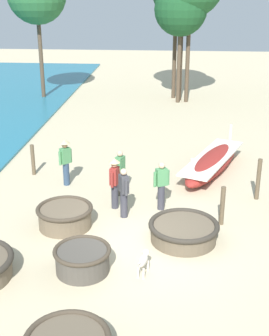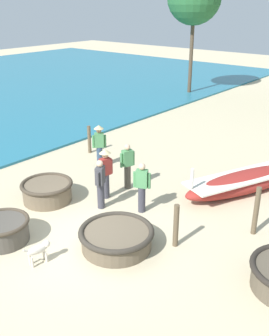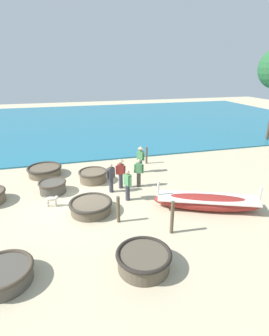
{
  "view_description": "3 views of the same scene",
  "coord_description": "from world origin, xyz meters",
  "views": [
    {
      "loc": [
        0.48,
        -10.99,
        6.58
      ],
      "look_at": [
        -0.72,
        3.75,
        0.76
      ],
      "focal_mm": 50.0,
      "sensor_mm": 36.0,
      "label": 1
    },
    {
      "loc": [
        6.71,
        -5.91,
        5.89
      ],
      "look_at": [
        -0.46,
        2.74,
        1.07
      ],
      "focal_mm": 42.0,
      "sensor_mm": 36.0,
      "label": 2
    },
    {
      "loc": [
        11.41,
        -0.49,
        6.13
      ],
      "look_at": [
        -1.71,
        3.11,
        0.88
      ],
      "focal_mm": 28.0,
      "sensor_mm": 36.0,
      "label": 3
    }
  ],
  "objects": [
    {
      "name": "fisherman_by_coracle",
      "position": [
        0.24,
        2.23,
        0.84
      ],
      "size": [
        0.49,
        0.35,
        1.57
      ],
      "color": "#383842",
      "rests_on": "ground"
    },
    {
      "name": "sea",
      "position": [
        -19.87,
        4.0,
        0.05
      ],
      "size": [
        28.0,
        52.0,
        0.1
      ],
      "primitive_type": "cube",
      "color": "teal",
      "rests_on": "ground"
    },
    {
      "name": "coracle_weathered",
      "position": [
        -2.51,
        0.88,
        0.35
      ],
      "size": [
        1.64,
        1.64,
        0.64
      ],
      "color": "brown",
      "rests_on": "ground"
    },
    {
      "name": "ground_plane",
      "position": [
        0.0,
        0.0,
        0.0
      ],
      "size": [
        80.0,
        80.0,
        0.0
      ],
      "primitive_type": "plane",
      "color": "#C6B793"
    },
    {
      "name": "mooring_post_mid_beach",
      "position": [
        2.03,
        1.39,
        0.6
      ],
      "size": [
        0.14,
        0.14,
        1.19
      ],
      "primitive_type": "cylinder",
      "color": "brown",
      "rests_on": "ground"
    },
    {
      "name": "fisherman_with_hat",
      "position": [
        -1.21,
        2.21,
        0.96
      ],
      "size": [
        0.36,
        0.52,
        1.67
      ],
      "color": "#383842",
      "rests_on": "ground"
    },
    {
      "name": "mooring_post_shoreline",
      "position": [
        -4.54,
        4.73,
        0.58
      ],
      "size": [
        0.14,
        0.14,
        1.15
      ],
      "primitive_type": "cylinder",
      "color": "brown",
      "rests_on": "ground"
    },
    {
      "name": "coracle_nearest",
      "position": [
        4.38,
        -2.66,
        0.3
      ],
      "size": [
        1.81,
        1.81,
        0.56
      ],
      "color": "#4C473F",
      "rests_on": "ground"
    },
    {
      "name": "coracle_beside_post",
      "position": [
        -1.58,
        -1.33,
        0.34
      ],
      "size": [
        1.42,
        1.42,
        0.63
      ],
      "color": "#4C473F",
      "rests_on": "ground"
    },
    {
      "name": "coracle_far_right",
      "position": [
        4.92,
        1.6,
        0.34
      ],
      "size": [
        1.82,
        1.82,
        0.62
      ],
      "color": "brown",
      "rests_on": "ground"
    },
    {
      "name": "dog",
      "position": [
        -0.09,
        -1.31,
        0.37
      ],
      "size": [
        0.31,
        0.67,
        0.55
      ],
      "color": "beige",
      "rests_on": "ground"
    },
    {
      "name": "mooring_post_inland",
      "position": [
        3.35,
        3.24,
        0.7
      ],
      "size": [
        0.14,
        0.14,
        1.4
      ],
      "primitive_type": "cylinder",
      "color": "brown",
      "rests_on": "ground"
    },
    {
      "name": "fisherman_hauling",
      "position": [
        -0.86,
        1.62,
        0.84
      ],
      "size": [
        0.35,
        0.48,
        1.57
      ],
      "color": "#383842",
      "rests_on": "ground"
    },
    {
      "name": "coracle_front_left",
      "position": [
        0.91,
        0.36,
        0.3
      ],
      "size": [
        1.94,
        1.94,
        0.54
      ],
      "color": "brown",
      "rests_on": "ground"
    },
    {
      "name": "coracle_far_left",
      "position": [
        -4.17,
        -1.83,
        0.31
      ],
      "size": [
        2.03,
        2.03,
        0.56
      ],
      "color": "brown",
      "rests_on": "ground"
    },
    {
      "name": "long_boat_blue_hull",
      "position": [
        2.06,
        5.52,
        0.37
      ],
      "size": [
        2.85,
        4.91,
        1.27
      ],
      "color": "maroon",
      "rests_on": "ground"
    },
    {
      "name": "fisherman_crouching",
      "position": [
        -3.12,
        3.89,
        0.96
      ],
      "size": [
        0.39,
        0.42,
        1.67
      ],
      "color": "#2D425B",
      "rests_on": "ground"
    },
    {
      "name": "fisherman_standing_right",
      "position": [
        -1.15,
        3.2,
        0.84
      ],
      "size": [
        0.33,
        0.5,
        1.57
      ],
      "color": "#4C473D",
      "rests_on": "ground"
    }
  ]
}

